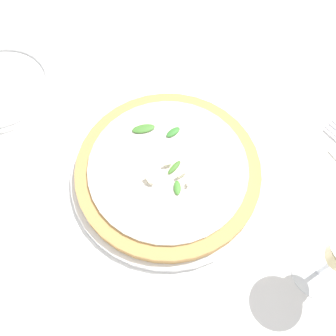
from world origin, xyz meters
TOP-DOWN VIEW (x-y plane):
  - ground_plane at (0.00, 0.00)m, footprint 6.00×6.00m
  - pizza_arugula_main at (0.00, -0.01)m, footprint 0.33×0.33m

SIDE VIEW (x-z plane):
  - ground_plane at x=0.00m, z-range 0.00..0.00m
  - pizza_arugula_main at x=0.00m, z-range -0.01..0.04m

